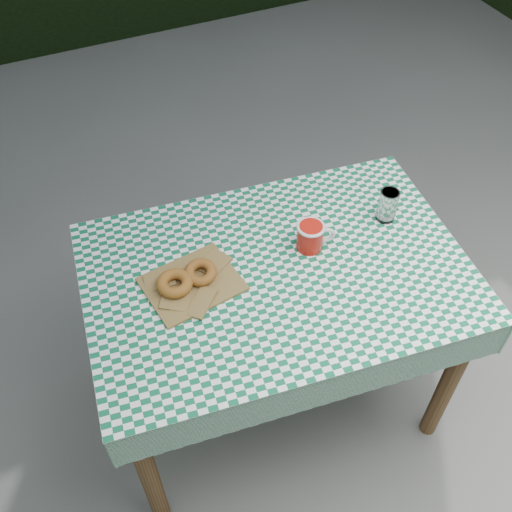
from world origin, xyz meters
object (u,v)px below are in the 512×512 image
(table, at_px, (274,340))
(drinking_glass, at_px, (388,205))
(coffee_mug, at_px, (310,237))
(paper_bag, at_px, (192,283))

(table, bearing_deg, drinking_glass, 14.72)
(drinking_glass, bearing_deg, coffee_mug, -177.37)
(table, height_order, paper_bag, paper_bag)
(coffee_mug, relative_size, drinking_glass, 1.45)
(coffee_mug, distance_m, drinking_glass, 0.29)
(paper_bag, distance_m, coffee_mug, 0.40)
(drinking_glass, bearing_deg, table, -171.66)
(table, distance_m, paper_bag, 0.47)
(table, xyz_separation_m, drinking_glass, (0.43, 0.06, 0.44))
(paper_bag, relative_size, drinking_glass, 2.39)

